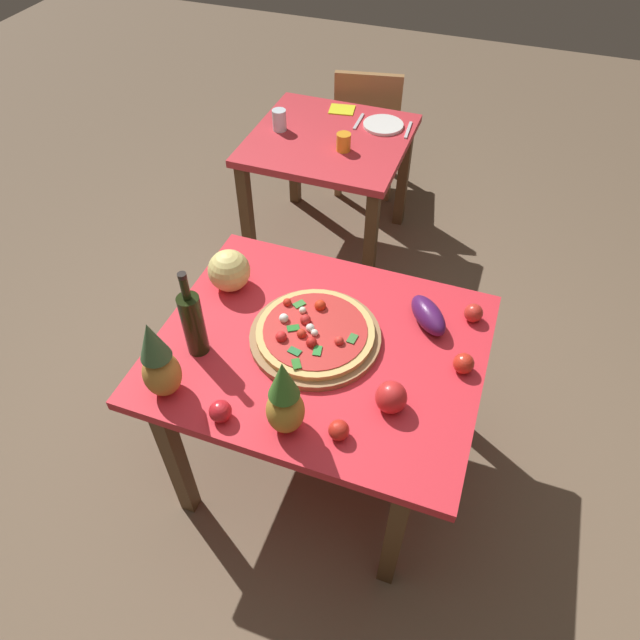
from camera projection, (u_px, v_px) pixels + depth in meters
name	position (u px, v px, depth m)	size (l,w,h in m)	color
ground_plane	(320.00, 450.00, 2.56)	(10.00, 10.00, 0.00)	brown
display_table	(320.00, 361.00, 2.10)	(1.15, 0.94, 0.72)	#52361F
background_table	(329.00, 156.00, 3.13)	(0.83, 0.81, 0.72)	#52361F
dining_chair	(367.00, 124.00, 3.62)	(0.47, 0.47, 0.85)	olive
pizza_board	(315.00, 337.00, 2.05)	(0.47, 0.47, 0.03)	olive
pizza	(314.00, 331.00, 2.03)	(0.42, 0.42, 0.06)	tan
wine_bottle	(193.00, 323.00, 1.93)	(0.08, 0.08, 0.36)	black
pineapple_left	(285.00, 400.00, 1.71)	(0.12, 0.12, 0.31)	#BA8932
pineapple_right	(159.00, 363.00, 1.80)	(0.12, 0.12, 0.32)	#C18237
melon	(229.00, 271.00, 2.19)	(0.16, 0.16, 0.16)	#DFCD75
bell_pepper	(391.00, 397.00, 1.82)	(0.10, 0.10, 0.11)	red
eggplant	(428.00, 315.00, 2.08)	(0.20, 0.09, 0.09)	#46174F
tomato_by_bottle	(473.00, 313.00, 2.10)	(0.07, 0.07, 0.07)	red
tomato_near_board	(464.00, 363.00, 1.94)	(0.07, 0.07, 0.07)	red
tomato_at_corner	(220.00, 411.00, 1.80)	(0.07, 0.07, 0.07)	red
tomato_beside_pepper	(339.00, 430.00, 1.76)	(0.07, 0.07, 0.07)	red
drinking_glass_juice	(344.00, 142.00, 2.92)	(0.07, 0.07, 0.09)	orange
drinking_glass_water	(279.00, 120.00, 3.06)	(0.07, 0.07, 0.11)	silver
dinner_plate	(383.00, 125.00, 3.12)	(0.22, 0.22, 0.02)	white
fork_utensil	(359.00, 121.00, 3.15)	(0.02, 0.18, 0.01)	silver
knife_utensil	(408.00, 130.00, 3.09)	(0.02, 0.18, 0.01)	silver
napkin_folded	(342.00, 110.00, 3.25)	(0.14, 0.12, 0.01)	yellow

